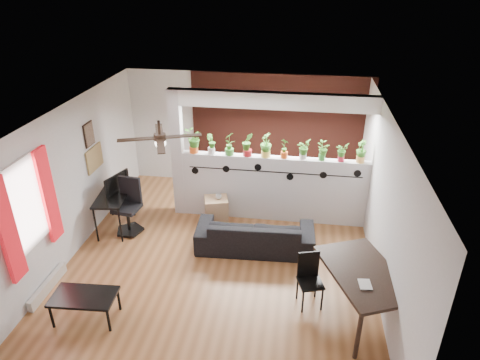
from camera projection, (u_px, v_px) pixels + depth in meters
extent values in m
cube|color=brown|center=(220.00, 261.00, 7.53)|extent=(6.30, 7.10, 0.10)
cube|color=#B7B7BA|center=(244.00, 130.00, 9.60)|extent=(6.30, 0.04, 2.90)
cube|color=#B7B7BA|center=(161.00, 337.00, 4.26)|extent=(6.30, 0.04, 2.90)
cube|color=#B7B7BA|center=(67.00, 183.00, 7.27)|extent=(0.04, 7.10, 2.90)
cube|color=#B7B7BA|center=(385.00, 206.00, 6.59)|extent=(0.04, 7.10, 2.90)
cube|color=white|center=(217.00, 114.00, 6.32)|extent=(6.30, 7.10, 0.10)
cube|color=#BCBCC1|center=(274.00, 188.00, 8.43)|extent=(3.60, 0.18, 1.35)
cube|color=white|center=(277.00, 101.00, 7.63)|extent=(3.60, 0.18, 0.30)
cube|color=#BCBCC1|center=(178.00, 154.00, 8.40)|extent=(0.22, 0.20, 2.60)
cube|color=#AA4231|center=(280.00, 133.00, 9.45)|extent=(3.90, 0.05, 2.60)
cube|color=black|center=(274.00, 172.00, 8.16)|extent=(3.31, 0.01, 0.02)
cylinder|color=black|center=(195.00, 171.00, 8.40)|extent=(0.14, 0.01, 0.14)
cylinder|color=black|center=(226.00, 169.00, 8.28)|extent=(0.14, 0.01, 0.14)
cylinder|color=black|center=(258.00, 167.00, 8.17)|extent=(0.14, 0.01, 0.14)
cylinder|color=black|center=(290.00, 177.00, 8.16)|extent=(0.14, 0.01, 0.14)
cylinder|color=black|center=(323.00, 175.00, 8.04)|extent=(0.14, 0.01, 0.14)
cylinder|color=black|center=(357.00, 173.00, 7.93)|extent=(0.14, 0.01, 0.14)
cube|color=white|center=(24.00, 205.00, 6.09)|extent=(0.02, 0.95, 1.25)
cube|color=white|center=(25.00, 205.00, 6.09)|extent=(0.04, 1.05, 1.35)
cube|color=red|center=(8.00, 231.00, 5.69)|extent=(0.06, 0.30, 1.55)
cube|color=red|center=(48.00, 195.00, 6.57)|extent=(0.06, 0.30, 1.55)
cube|color=beige|center=(48.00, 286.00, 6.74)|extent=(0.08, 1.00, 0.18)
cube|color=olive|center=(94.00, 158.00, 8.08)|extent=(0.03, 0.60, 0.45)
cube|color=#8C7259|center=(89.00, 134.00, 7.81)|extent=(0.03, 0.30, 0.40)
cube|color=black|center=(89.00, 134.00, 7.81)|extent=(0.02, 0.34, 0.44)
cylinder|color=black|center=(159.00, 127.00, 6.23)|extent=(0.04, 0.04, 0.20)
cylinder|color=black|center=(160.00, 137.00, 6.30)|extent=(0.18, 0.18, 0.10)
sphere|color=white|center=(160.00, 143.00, 6.34)|extent=(0.17, 0.17, 0.17)
cube|color=black|center=(183.00, 136.00, 6.36)|extent=(0.55, 0.29, 0.01)
cube|color=black|center=(159.00, 130.00, 6.60)|extent=(0.29, 0.55, 0.01)
cube|color=black|center=(136.00, 139.00, 6.24)|extent=(0.55, 0.29, 0.01)
cube|color=black|center=(161.00, 146.00, 6.00)|extent=(0.29, 0.55, 0.01)
cylinder|color=orange|center=(194.00, 150.00, 8.31)|extent=(0.17, 0.17, 0.12)
imported|color=#265F1B|center=(193.00, 139.00, 8.21)|extent=(0.31, 0.29, 0.36)
cylinder|color=silver|center=(211.00, 151.00, 8.26)|extent=(0.14, 0.14, 0.12)
imported|color=#265F1B|center=(211.00, 142.00, 8.18)|extent=(0.23, 0.20, 0.30)
cylinder|color=green|center=(229.00, 152.00, 8.21)|extent=(0.17, 0.17, 0.12)
imported|color=#265F1B|center=(229.00, 141.00, 8.12)|extent=(0.29, 0.30, 0.36)
cylinder|color=red|center=(247.00, 153.00, 8.17)|extent=(0.17, 0.17, 0.12)
imported|color=#265F1B|center=(248.00, 142.00, 8.07)|extent=(0.30, 0.27, 0.37)
cylinder|color=#ECD553|center=(266.00, 154.00, 8.12)|extent=(0.17, 0.17, 0.12)
imported|color=#265F1B|center=(266.00, 143.00, 8.02)|extent=(0.22, 0.27, 0.37)
cylinder|color=#DA5419|center=(284.00, 155.00, 8.08)|extent=(0.14, 0.14, 0.12)
imported|color=#265F1B|center=(285.00, 146.00, 7.99)|extent=(0.25, 0.23, 0.29)
cylinder|color=silver|center=(303.00, 156.00, 8.03)|extent=(0.13, 0.13, 0.12)
imported|color=#265F1B|center=(304.00, 147.00, 7.95)|extent=(0.21, 0.23, 0.28)
cylinder|color=green|center=(322.00, 157.00, 7.99)|extent=(0.12, 0.12, 0.12)
imported|color=#265F1B|center=(323.00, 148.00, 7.91)|extent=(0.22, 0.21, 0.26)
cylinder|color=red|center=(341.00, 158.00, 7.94)|extent=(0.12, 0.12, 0.12)
imported|color=#265F1B|center=(342.00, 150.00, 7.86)|extent=(0.21, 0.22, 0.26)
cylinder|color=#EAAD52|center=(360.00, 159.00, 7.89)|extent=(0.15, 0.15, 0.12)
imported|color=#265F1B|center=(362.00, 149.00, 7.80)|extent=(0.26, 0.28, 0.33)
imported|color=black|center=(255.00, 234.00, 7.68)|extent=(2.04, 0.88, 0.59)
cube|color=#A57B57|center=(216.00, 211.00, 8.45)|extent=(0.54, 0.50, 0.55)
imported|color=gray|center=(219.00, 197.00, 8.30)|extent=(0.12, 0.12, 0.09)
cube|color=black|center=(113.00, 196.00, 8.08)|extent=(0.66, 1.08, 0.04)
cylinder|color=black|center=(96.00, 225.00, 7.83)|extent=(0.03, 0.03, 0.70)
cylinder|color=black|center=(120.00, 226.00, 7.82)|extent=(0.03, 0.03, 0.70)
cylinder|color=black|center=(111.00, 200.00, 8.67)|extent=(0.03, 0.03, 0.70)
cylinder|color=black|center=(133.00, 200.00, 8.66)|extent=(0.03, 0.03, 0.70)
imported|color=black|center=(115.00, 186.00, 8.16)|extent=(0.36, 0.17, 0.20)
cylinder|color=black|center=(130.00, 230.00, 8.25)|extent=(0.56, 0.56, 0.04)
cylinder|color=black|center=(128.00, 220.00, 8.14)|extent=(0.06, 0.06, 0.47)
cube|color=black|center=(127.00, 208.00, 8.03)|extent=(0.50, 0.50, 0.07)
cube|color=black|center=(130.00, 189.00, 8.07)|extent=(0.43, 0.12, 0.51)
cube|color=black|center=(364.00, 273.00, 5.96)|extent=(1.39, 1.69, 0.05)
cylinder|color=black|center=(358.00, 337.00, 5.45)|extent=(0.06, 0.06, 0.75)
cylinder|color=black|center=(414.00, 325.00, 5.63)|extent=(0.06, 0.06, 0.75)
cylinder|color=black|center=(315.00, 270.00, 6.65)|extent=(0.06, 0.06, 0.75)
cylinder|color=black|center=(362.00, 262.00, 6.83)|extent=(0.06, 0.06, 0.75)
imported|color=gray|center=(359.00, 284.00, 5.69)|extent=(0.18, 0.23, 0.02)
cube|color=black|center=(310.00, 283.00, 6.32)|extent=(0.44, 0.44, 0.03)
cube|color=black|center=(308.00, 264.00, 6.35)|extent=(0.32, 0.13, 0.44)
cube|color=black|center=(303.00, 302.00, 6.26)|extent=(0.03, 0.03, 0.41)
cube|color=black|center=(322.00, 299.00, 6.30)|extent=(0.03, 0.03, 0.41)
cube|color=black|center=(298.00, 277.00, 6.42)|extent=(0.03, 0.03, 0.84)
cube|color=black|center=(317.00, 275.00, 6.46)|extent=(0.03, 0.03, 0.84)
cube|color=black|center=(84.00, 297.00, 6.07)|extent=(0.93, 0.56, 0.04)
cylinder|color=black|center=(52.00, 317.00, 6.01)|extent=(0.04, 0.04, 0.38)
cylinder|color=black|center=(109.00, 321.00, 5.94)|extent=(0.04, 0.04, 0.38)
cylinder|color=black|center=(65.00, 296.00, 6.38)|extent=(0.04, 0.04, 0.38)
cylinder|color=black|center=(119.00, 299.00, 6.32)|extent=(0.04, 0.04, 0.38)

